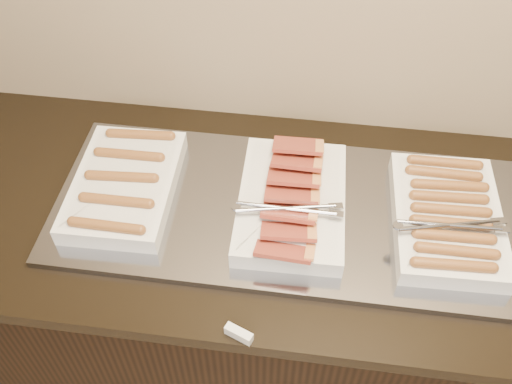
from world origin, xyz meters
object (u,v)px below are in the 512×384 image
Objects in this scene: warming_tray at (289,211)px; dish_left at (125,184)px; dish_center at (291,201)px; counter at (283,303)px; dish_right at (447,217)px.

dish_left is (-0.43, -0.00, 0.04)m from warming_tray.
warming_tray is at bearing 139.23° from dish_center.
dish_right is (0.39, -0.00, 0.50)m from counter.
counter is at bearing 143.25° from dish_center.
dish_left reaches higher than warming_tray.
dish_left is 0.98× the size of dish_right.
counter is 5.25× the size of dish_right.
counter is at bearing 177.69° from dish_right.
dish_center reaches higher than warming_tray.
counter is 0.46m from warming_tray.
warming_tray is at bearing 0.00° from counter.
counter is 0.65m from dish_left.
counter is at bearing 180.00° from warming_tray.
dish_left is 0.81m from dish_right.
dish_right reaches higher than counter.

